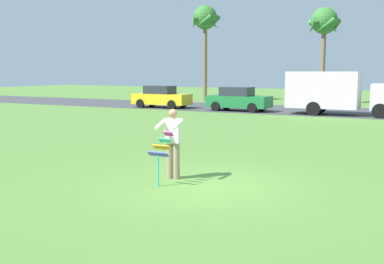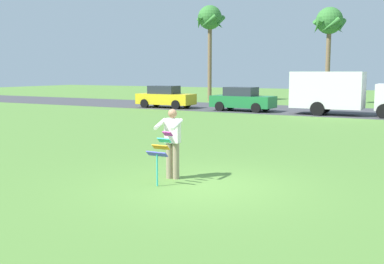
{
  "view_description": "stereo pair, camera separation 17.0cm",
  "coord_description": "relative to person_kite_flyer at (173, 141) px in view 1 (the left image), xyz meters",
  "views": [
    {
      "loc": [
        4.71,
        -9.51,
        2.64
      ],
      "look_at": [
        -0.97,
        1.29,
        1.05
      ],
      "focal_mm": 43.68,
      "sensor_mm": 36.0,
      "label": 1
    },
    {
      "loc": [
        4.86,
        -9.43,
        2.64
      ],
      "look_at": [
        -0.97,
        1.29,
        1.05
      ],
      "focal_mm": 43.68,
      "sensor_mm": 36.0,
      "label": 2
    }
  ],
  "objects": [
    {
      "name": "road_strip",
      "position": [
        0.96,
        21.6,
        -0.95
      ],
      "size": [
        120.0,
        8.0,
        0.01
      ],
      "primitive_type": "cube",
      "color": "#424247",
      "rests_on": "ground"
    },
    {
      "name": "parked_car_yellow",
      "position": [
        -12.08,
        19.19,
        -0.18
      ],
      "size": [
        4.23,
        1.88,
        1.6
      ],
      "color": "yellow",
      "rests_on": "ground"
    },
    {
      "name": "parked_car_green",
      "position": [
        -6.05,
        19.2,
        -0.18
      ],
      "size": [
        4.26,
        1.96,
        1.6
      ],
      "color": "#1E7238",
      "rests_on": "ground"
    },
    {
      "name": "kite_held",
      "position": [
        0.08,
        -0.66,
        -0.11
      ],
      "size": [
        0.51,
        0.64,
        1.23
      ],
      "color": "#D83399",
      "rests_on": "ground"
    },
    {
      "name": "parked_truck_white_box",
      "position": [
        0.33,
        19.2,
        0.46
      ],
      "size": [
        6.73,
        2.2,
        2.62
      ],
      "color": "silver",
      "rests_on": "ground"
    },
    {
      "name": "palm_tree_right_near",
      "position": [
        -2.58,
        28.48,
        5.35
      ],
      "size": [
        2.58,
        2.71,
        7.65
      ],
      "color": "brown",
      "rests_on": "ground"
    },
    {
      "name": "ground_plane",
      "position": [
        0.96,
        -0.27,
        -0.95
      ],
      "size": [
        120.0,
        120.0,
        0.0
      ],
      "primitive_type": "plane",
      "color": "#568438"
    },
    {
      "name": "palm_tree_left_near",
      "position": [
        -12.83,
        27.95,
        6.04
      ],
      "size": [
        2.58,
        2.71,
        8.39
      ],
      "color": "brown",
      "rests_on": "ground"
    },
    {
      "name": "person_kite_flyer",
      "position": [
        0.0,
        0.0,
        0.0
      ],
      "size": [
        0.6,
        0.7,
        1.73
      ],
      "color": "gray",
      "rests_on": "ground"
    }
  ]
}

